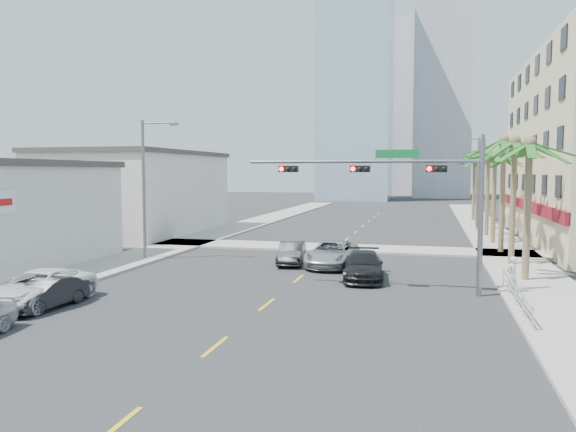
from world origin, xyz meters
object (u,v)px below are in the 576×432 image
at_px(traffic_signal_mast, 409,186).
at_px(car_lane_left, 292,253).
at_px(pedestrian, 512,274).
at_px(car_lane_right, 363,266).
at_px(car_parked_far, 40,288).
at_px(car_lane_center, 332,254).
at_px(car_parked_mid, 47,294).

distance_m(traffic_signal_mast, car_lane_left, 10.76).
bearing_deg(pedestrian, car_lane_right, -58.09).
height_order(traffic_signal_mast, car_lane_right, traffic_signal_mast).
height_order(car_parked_far, car_lane_center, car_lane_center).
xyz_separation_m(car_lane_center, car_lane_right, (2.31, -3.65, -0.04)).
bearing_deg(traffic_signal_mast, car_lane_left, 137.78).
height_order(car_parked_mid, car_lane_right, car_lane_right).
distance_m(car_parked_mid, car_parked_far, 0.77).
bearing_deg(car_lane_right, pedestrian, -22.91).
bearing_deg(car_lane_left, pedestrian, -34.23).
xyz_separation_m(traffic_signal_mast, pedestrian, (4.70, 0.61, -4.08)).
distance_m(car_parked_mid, pedestrian, 20.63).
relative_size(car_parked_far, car_lane_left, 1.29).
relative_size(car_lane_center, pedestrian, 3.37).
bearing_deg(pedestrian, car_parked_far, -21.78).
xyz_separation_m(traffic_signal_mast, car_parked_far, (-15.18, -6.45, -4.31)).
bearing_deg(car_lane_left, car_parked_far, -128.80).
bearing_deg(car_lane_left, car_lane_right, -45.98).
height_order(traffic_signal_mast, car_lane_left, traffic_signal_mast).
height_order(car_lane_left, car_lane_right, car_lane_right).
bearing_deg(car_parked_mid, car_lane_left, 66.51).
height_order(car_parked_mid, pedestrian, pedestrian).
relative_size(traffic_signal_mast, pedestrian, 6.70).
xyz_separation_m(car_parked_mid, car_lane_left, (7.25, 13.46, 0.06)).
relative_size(car_parked_far, car_lane_right, 1.07).
distance_m(car_parked_far, pedestrian, 21.10).
height_order(traffic_signal_mast, car_parked_far, traffic_signal_mast).
bearing_deg(car_lane_right, traffic_signal_mast, -54.97).
bearing_deg(pedestrian, car_parked_mid, -20.14).
bearing_deg(car_parked_mid, car_lane_right, 43.17).
bearing_deg(car_parked_far, traffic_signal_mast, 23.93).
distance_m(traffic_signal_mast, car_parked_far, 17.05).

